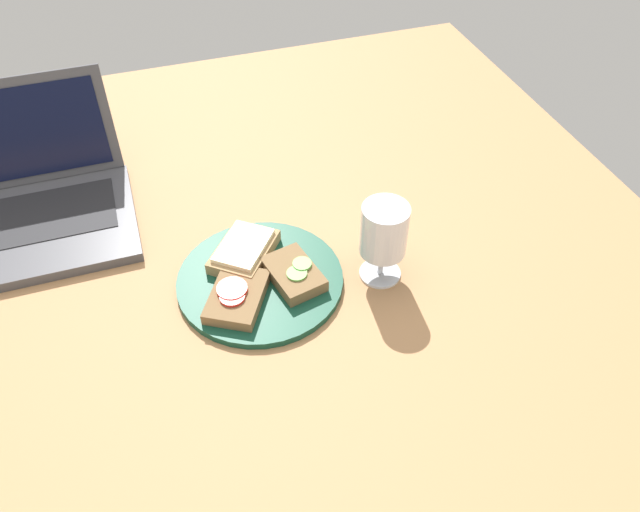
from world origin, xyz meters
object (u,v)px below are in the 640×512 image
Objects in this scene: plate at (259,280)px; laptop at (28,203)px; sandwich_with_cucumber at (294,274)px; wine_glass at (384,233)px; sandwich_with_tomato at (237,296)px; sandwich_with_cheese at (244,250)px.

plate is 0.77× the size of laptop.
laptop is (-38.40, 28.64, 1.32)cm from sandwich_with_cucumber.
wine_glass reaches higher than plate.
sandwich_with_tomato is at bearing 178.52° from wine_glass.
wine_glass is 60.61cm from laptop.
sandwich_with_cucumber is 0.82× the size of wine_glass.
sandwich_with_cucumber reaches higher than sandwich_with_tomato.
sandwich_with_tomato reaches higher than plate.
sandwich_with_cheese is (-6.13, 7.19, 0.18)cm from sandwich_with_cucumber.
sandwich_with_cucumber is (9.37, 1.65, 0.06)cm from sandwich_with_tomato.
wine_glass is at bearing -1.48° from sandwich_with_tomato.
sandwich_with_cucumber is at bearing -49.55° from sandwich_with_cheese.
sandwich_with_tomato is at bearing -110.13° from sandwich_with_cheese.
laptop is at bearing 141.14° from plate.
plate is at bearing 160.30° from sandwich_with_cucumber.
sandwich_with_cheese is (3.24, 8.84, 0.24)cm from sandwich_with_tomato.
laptop is at bearing 146.40° from sandwich_with_cheese.
plate is at bearing 167.62° from wine_glass.
sandwich_with_tomato is at bearing -169.99° from sandwich_with_cucumber.
sandwich_with_cheese reaches higher than plate.
wine_glass is at bearing -25.69° from sandwich_with_cheese.
laptop is at bearing 149.24° from wine_glass.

